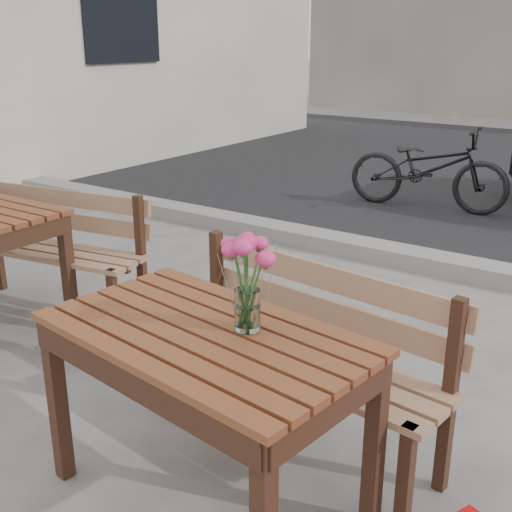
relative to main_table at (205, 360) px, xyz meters
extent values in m
cube|color=gray|center=(0.20, 2.84, -0.52)|extent=(30.00, 0.25, 0.12)
cube|color=brown|center=(0.00, 0.00, 0.10)|extent=(1.19, 0.79, 0.03)
cube|color=black|center=(-0.54, -0.21, -0.25)|extent=(0.06, 0.06, 0.66)
cube|color=black|center=(-0.47, 0.34, -0.25)|extent=(0.06, 0.06, 0.66)
cube|color=black|center=(0.54, 0.21, -0.25)|extent=(0.06, 0.06, 0.66)
cube|color=#A07152|center=(0.08, 0.46, -0.17)|extent=(1.31, 0.49, 0.03)
cube|color=#A07152|center=(0.10, 0.65, 0.05)|extent=(1.27, 0.18, 0.35)
cube|color=black|center=(-0.52, 0.38, -0.37)|extent=(0.05, 0.05, 0.42)
cube|color=black|center=(0.64, 0.25, -0.37)|extent=(0.05, 0.05, 0.42)
cube|color=black|center=(-0.49, 0.67, -0.19)|extent=(0.05, 0.05, 0.78)
cube|color=black|center=(0.68, 0.54, -0.19)|extent=(0.05, 0.05, 0.78)
cylinder|color=white|center=(0.12, 0.08, 0.19)|extent=(0.09, 0.09, 0.14)
cylinder|color=#2D672C|center=(0.12, 0.08, 0.26)|extent=(0.05, 0.05, 0.29)
cube|color=black|center=(-1.54, 0.67, -0.23)|extent=(0.06, 0.06, 0.70)
cube|color=#A07152|center=(-1.86, 0.77, -0.18)|extent=(1.30, 0.55, 0.03)
cube|color=#A07152|center=(-1.89, 0.96, 0.03)|extent=(1.24, 0.24, 0.34)
cube|color=black|center=(-1.27, 0.73, -0.37)|extent=(0.05, 0.05, 0.41)
cube|color=black|center=(-1.32, 1.01, -0.19)|extent=(0.05, 0.05, 0.76)
imported|color=black|center=(-0.88, 4.51, -0.17)|extent=(1.59, 0.71, 0.81)
camera|label=1|loc=(1.25, -1.50, 1.05)|focal=45.00mm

